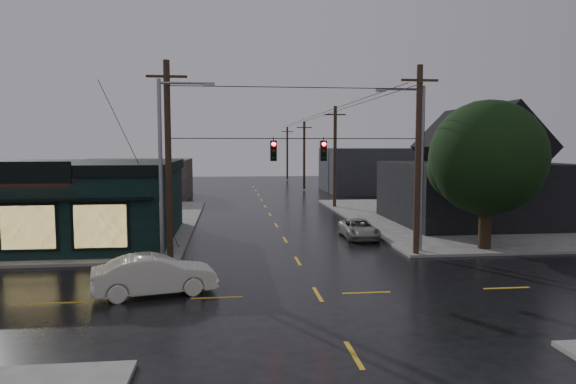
{
  "coord_description": "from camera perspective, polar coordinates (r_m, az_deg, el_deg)",
  "views": [
    {
      "loc": [
        -3.47,
        -19.78,
        5.93
      ],
      "look_at": [
        -0.49,
        6.12,
        3.57
      ],
      "focal_mm": 32.0,
      "sensor_mm": 36.0,
      "label": 1
    }
  ],
  "objects": [
    {
      "name": "span_signal_assembly",
      "position": [
        26.52,
        1.17,
        4.66
      ],
      "size": [
        13.0,
        0.48,
        1.23
      ],
      "color": "black",
      "rests_on": "ground"
    },
    {
      "name": "streetlight_nw",
      "position": [
        26.47,
        -13.75,
        -7.93
      ],
      "size": [
        5.4,
        0.3,
        9.15
      ],
      "primitive_type": null,
      "color": "gray",
      "rests_on": "ground"
    },
    {
      "name": "bg_building_west",
      "position": [
        60.82,
        -16.52,
        1.43
      ],
      "size": [
        12.0,
        10.0,
        4.4
      ],
      "primitive_type": "cube",
      "color": "#362C27",
      "rests_on": "ground"
    },
    {
      "name": "pizza_shop",
      "position": [
        34.86,
        -25.84,
        -0.91
      ],
      "size": [
        16.3,
        12.34,
        4.9
      ],
      "color": "black",
      "rests_on": "ground"
    },
    {
      "name": "sidewalk_nw",
      "position": [
        43.47,
        -28.88,
        -3.22
      ],
      "size": [
        28.0,
        28.0,
        0.15
      ],
      "primitive_type": "cube",
      "color": "#62615C",
      "rests_on": "ground"
    },
    {
      "name": "ne_building",
      "position": [
        41.19,
        20.12,
        2.82
      ],
      "size": [
        12.6,
        11.6,
        8.75
      ],
      "color": "black",
      "rests_on": "ground"
    },
    {
      "name": "utility_pole_far_b",
      "position": [
        68.77,
        1.8,
        0.21
      ],
      "size": [
        2.0,
        0.32,
        9.15
      ],
      "primitive_type": null,
      "color": "black",
      "rests_on": "ground"
    },
    {
      "name": "utility_pole_ne",
      "position": [
        28.73,
        14.01,
        -6.9
      ],
      "size": [
        2.0,
        0.32,
        10.15
      ],
      "primitive_type": null,
      "color": "black",
      "rests_on": "ground"
    },
    {
      "name": "suv_silver",
      "position": [
        33.36,
        7.88,
        -4.07
      ],
      "size": [
        2.07,
        4.4,
        1.21
      ],
      "primitive_type": "imported",
      "rotation": [
        0.0,
        0.0,
        -0.01
      ],
      "color": "gray",
      "rests_on": "ground"
    },
    {
      "name": "utility_pole_far_c",
      "position": [
        88.55,
        -0.08,
        1.32
      ],
      "size": [
        2.0,
        0.32,
        9.15
      ],
      "primitive_type": null,
      "color": "black",
      "rests_on": "ground"
    },
    {
      "name": "ground_plane",
      "position": [
        20.94,
        3.32,
        -11.29
      ],
      "size": [
        160.0,
        160.0,
        0.0
      ],
      "primitive_type": "plane",
      "color": "black"
    },
    {
      "name": "sidewalk_ne",
      "position": [
        46.56,
        23.8,
        -2.5
      ],
      "size": [
        28.0,
        28.0,
        0.15
      ],
      "primitive_type": "cube",
      "color": "#62615C",
      "rests_on": "ground"
    },
    {
      "name": "bg_building_east",
      "position": [
        67.72,
        10.17,
        2.43
      ],
      "size": [
        14.0,
        12.0,
        5.6
      ],
      "primitive_type": "cube",
      "color": "#29292F",
      "rests_on": "ground"
    },
    {
      "name": "corner_tree",
      "position": [
        30.72,
        21.27,
        3.55
      ],
      "size": [
        6.43,
        6.43,
        8.34
      ],
      "color": "black",
      "rests_on": "ground"
    },
    {
      "name": "streetlight_ne",
      "position": [
        29.54,
        14.44,
        -6.58
      ],
      "size": [
        5.4,
        0.3,
        9.15
      ],
      "primitive_type": null,
      "color": "gray",
      "rests_on": "ground"
    },
    {
      "name": "utility_pole_nw",
      "position": [
        27.11,
        -12.93,
        -7.6
      ],
      "size": [
        2.0,
        0.32,
        10.15
      ],
      "primitive_type": null,
      "color": "black",
      "rests_on": "ground"
    },
    {
      "name": "sedan_cream",
      "position": [
        21.37,
        -14.55,
        -8.9
      ],
      "size": [
        5.1,
        2.78,
        1.59
      ],
      "primitive_type": "imported",
      "rotation": [
        0.0,
        0.0,
        1.81
      ],
      "color": "beige",
      "rests_on": "ground"
    },
    {
      "name": "utility_pole_far_a",
      "position": [
        49.17,
        5.19,
        -1.79
      ],
      "size": [
        2.0,
        0.32,
        9.65
      ],
      "primitive_type": null,
      "color": "black",
      "rests_on": "ground"
    }
  ]
}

